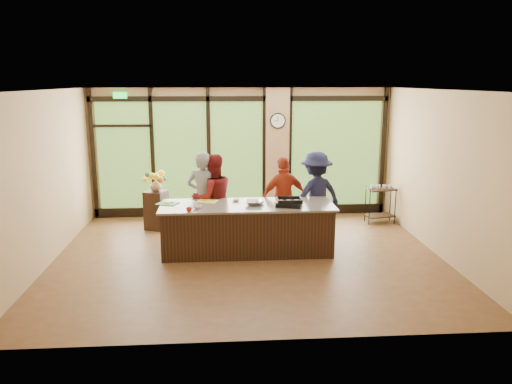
{
  "coord_description": "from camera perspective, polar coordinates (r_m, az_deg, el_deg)",
  "views": [
    {
      "loc": [
        -0.47,
        -8.62,
        3.16
      ],
      "look_at": [
        0.17,
        0.4,
        1.13
      ],
      "focal_mm": 35.0,
      "sensor_mm": 36.0,
      "label": 1
    }
  ],
  "objects": [
    {
      "name": "mixing_bowl",
      "position": [
        9.18,
        -0.31,
        -1.21
      ],
      "size": [
        0.34,
        0.34,
        0.08
      ],
      "primitive_type": "imported",
      "rotation": [
        0.0,
        0.0,
        0.06
      ],
      "color": "silver",
      "rests_on": "countertop"
    },
    {
      "name": "flower_stand",
      "position": [
        11.0,
        -11.29,
        -2.03
      ],
      "size": [
        0.54,
        0.54,
        0.84
      ],
      "primitive_type": "cube",
      "rotation": [
        0.0,
        0.0,
        -0.37
      ],
      "color": "black",
      "rests_on": "floor"
    },
    {
      "name": "flower_vase",
      "position": [
        10.87,
        -11.42,
        0.78
      ],
      "size": [
        0.32,
        0.32,
        0.26
      ],
      "primitive_type": "imported",
      "rotation": [
        0.0,
        0.0,
        0.34
      ],
      "color": "olive",
      "rests_on": "flower_stand"
    },
    {
      "name": "right_wall",
      "position": [
        9.64,
        20.36,
        1.94
      ],
      "size": [
        0.0,
        6.0,
        6.0
      ],
      "primitive_type": "plane",
      "rotation": [
        1.57,
        0.0,
        -1.57
      ],
      "color": "tan",
      "rests_on": "floor"
    },
    {
      "name": "ceiling",
      "position": [
        8.64,
        -0.96,
        11.59
      ],
      "size": [
        7.0,
        7.0,
        0.0
      ],
      "primitive_type": "plane",
      "rotation": [
        3.14,
        0.0,
        0.0
      ],
      "color": "silver",
      "rests_on": "back_wall"
    },
    {
      "name": "floor",
      "position": [
        9.19,
        -0.89,
        -7.45
      ],
      "size": [
        7.0,
        7.0,
        0.0
      ],
      "primitive_type": "plane",
      "color": "#54381D",
      "rests_on": "ground"
    },
    {
      "name": "cutting_board_right",
      "position": [
        9.41,
        3.22,
        -1.1
      ],
      "size": [
        0.39,
        0.32,
        0.01
      ],
      "primitive_type": "cube",
      "rotation": [
        0.0,
        0.0,
        -0.16
      ],
      "color": "yellow",
      "rests_on": "countertop"
    },
    {
      "name": "cutting_board_center",
      "position": [
        9.46,
        -5.62,
        -1.08
      ],
      "size": [
        0.43,
        0.37,
        0.01
      ],
      "primitive_type": "cube",
      "rotation": [
        0.0,
        0.0,
        -0.3
      ],
      "color": "yellow",
      "rests_on": "countertop"
    },
    {
      "name": "cutting_board_left",
      "position": [
        9.39,
        -10.08,
        -1.31
      ],
      "size": [
        0.44,
        0.4,
        0.01
      ],
      "primitive_type": "cube",
      "rotation": [
        0.0,
        0.0,
        -0.41
      ],
      "color": "green",
      "rests_on": "countertop"
    },
    {
      "name": "bar_cart",
      "position": [
        11.57,
        14.03,
        -0.91
      ],
      "size": [
        0.7,
        0.49,
        0.87
      ],
      "rotation": [
        0.0,
        0.0,
        0.22
      ],
      "color": "black",
      "rests_on": "floor"
    },
    {
      "name": "cook_midright",
      "position": [
        10.06,
        3.21,
        -0.71
      ],
      "size": [
        1.06,
        0.66,
        1.68
      ],
      "primitive_type": "imported",
      "rotation": [
        0.0,
        0.0,
        3.41
      ],
      "color": "#9D2F18",
      "rests_on": "floor"
    },
    {
      "name": "prep_bowl_mid",
      "position": [
        9.22,
        0.45,
        -1.25
      ],
      "size": [
        0.19,
        0.19,
        0.05
      ],
      "primitive_type": "imported",
      "rotation": [
        0.0,
        0.0,
        0.3
      ],
      "color": "silver",
      "rests_on": "countertop"
    },
    {
      "name": "countertop",
      "position": [
        9.21,
        -1.01,
        -1.54
      ],
      "size": [
        3.2,
        1.1,
        0.04
      ],
      "primitive_type": "cube",
      "color": "slate",
      "rests_on": "island_base"
    },
    {
      "name": "prep_bowl_far",
      "position": [
        9.47,
        -2.31,
        -0.93
      ],
      "size": [
        0.15,
        0.15,
        0.03
      ],
      "primitive_type": "imported",
      "rotation": [
        0.0,
        0.0,
        0.03
      ],
      "color": "silver",
      "rests_on": "countertop"
    },
    {
      "name": "left_wall",
      "position": [
        9.29,
        -23.03,
        1.34
      ],
      "size": [
        0.0,
        6.0,
        6.0
      ],
      "primitive_type": "plane",
      "rotation": [
        1.57,
        0.0,
        1.57
      ],
      "color": "tan",
      "rests_on": "floor"
    },
    {
      "name": "roasting_pan",
      "position": [
        9.09,
        3.82,
        -1.37
      ],
      "size": [
        0.53,
        0.46,
        0.08
      ],
      "primitive_type": "cube",
      "rotation": [
        0.0,
        0.0,
        -0.29
      ],
      "color": "black",
      "rests_on": "countertop"
    },
    {
      "name": "cook_left",
      "position": [
        9.89,
        -6.02,
        -0.58
      ],
      "size": [
        0.75,
        0.58,
        1.82
      ],
      "primitive_type": "imported",
      "rotation": [
        0.0,
        0.0,
        2.9
      ],
      "color": "gray",
      "rests_on": "floor"
    },
    {
      "name": "back_wall",
      "position": [
        11.75,
        -1.73,
        4.52
      ],
      "size": [
        7.0,
        0.0,
        7.0
      ],
      "primitive_type": "plane",
      "rotation": [
        1.57,
        0.0,
        0.0
      ],
      "color": "tan",
      "rests_on": "floor"
    },
    {
      "name": "prep_bowl_near",
      "position": [
        8.98,
        -6.7,
        -1.71
      ],
      "size": [
        0.19,
        0.19,
        0.05
      ],
      "primitive_type": "imported",
      "rotation": [
        0.0,
        0.0,
        -0.21
      ],
      "color": "silver",
      "rests_on": "countertop"
    },
    {
      "name": "red_ramekin",
      "position": [
        8.76,
        -7.67,
        -2.0
      ],
      "size": [
        0.1,
        0.1,
        0.08
      ],
      "primitive_type": "imported",
      "rotation": [
        0.0,
        0.0,
        0.03
      ],
      "color": "red",
      "rests_on": "countertop"
    },
    {
      "name": "cook_right",
      "position": [
        10.16,
        6.83,
        -0.37
      ],
      "size": [
        1.3,
        1.03,
        1.77
      ],
      "primitive_type": "imported",
      "rotation": [
        0.0,
        0.0,
        3.52
      ],
      "color": "#171834",
      "rests_on": "floor"
    },
    {
      "name": "cook_midleft",
      "position": [
        9.88,
        -4.93,
        -0.73
      ],
      "size": [
        1.03,
        0.91,
        1.76
      ],
      "primitive_type": "imported",
      "rotation": [
        0.0,
        0.0,
        3.48
      ],
      "color": "maroon",
      "rests_on": "floor"
    },
    {
      "name": "window_wall",
      "position": [
        11.73,
        -0.92,
        3.99
      ],
      "size": [
        6.9,
        0.12,
        3.0
      ],
      "color": "tan",
      "rests_on": "floor"
    },
    {
      "name": "wall_clock",
      "position": [
        11.6,
        2.51,
        8.14
      ],
      "size": [
        0.36,
        0.04,
        0.36
      ],
      "color": "black",
      "rests_on": "window_wall"
    },
    {
      "name": "island_base",
      "position": [
        9.34,
        -1.0,
        -4.28
      ],
      "size": [
        3.1,
        1.0,
        0.88
      ],
      "primitive_type": "cube",
      "color": "black",
      "rests_on": "floor"
    }
  ]
}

